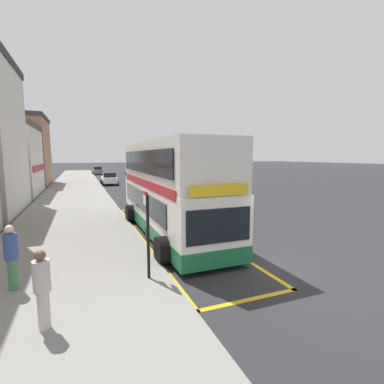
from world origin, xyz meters
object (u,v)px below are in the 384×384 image
(double_decker_bus, at_px, (169,191))
(parked_car_grey_kerbside, at_px, (98,171))
(parked_car_white_across, at_px, (109,179))
(pedestrian_waiting_near_sign, at_px, (42,287))
(bus_stop_sign, at_px, (147,227))
(parked_car_teal_behind, at_px, (209,188))
(pedestrian_further_back, at_px, (11,254))
(parked_car_silver_ahead, at_px, (131,171))

(double_decker_bus, height_order, parked_car_grey_kerbside, double_decker_bus)
(parked_car_white_across, distance_m, pedestrian_waiting_near_sign, 32.26)
(bus_stop_sign, bearing_deg, parked_car_teal_behind, 58.84)
(double_decker_bus, relative_size, parked_car_white_across, 2.54)
(parked_car_grey_kerbside, relative_size, pedestrian_further_back, 2.33)
(parked_car_grey_kerbside, relative_size, pedestrian_waiting_near_sign, 2.44)
(bus_stop_sign, bearing_deg, parked_car_white_across, 86.75)
(parked_car_white_across, distance_m, parked_car_silver_ahead, 18.83)
(bus_stop_sign, xyz_separation_m, parked_car_white_across, (1.72, 30.27, -0.87))
(pedestrian_further_back, bearing_deg, parked_car_white_across, 79.86)
(parked_car_grey_kerbside, height_order, pedestrian_waiting_near_sign, pedestrian_waiting_near_sign)
(bus_stop_sign, bearing_deg, parked_car_grey_kerbside, 88.35)
(parked_car_white_across, bearing_deg, double_decker_bus, -91.23)
(parked_car_teal_behind, bearing_deg, parked_car_silver_ahead, -89.28)
(double_decker_bus, xyz_separation_m, parked_car_silver_ahead, (5.48, 43.21, -1.26))
(parked_car_silver_ahead, bearing_deg, parked_car_white_across, -108.50)
(double_decker_bus, height_order, parked_car_teal_behind, double_decker_bus)
(double_decker_bus, relative_size, pedestrian_further_back, 5.92)
(parked_car_white_across, relative_size, parked_car_teal_behind, 1.00)
(pedestrian_waiting_near_sign, bearing_deg, pedestrian_further_back, 113.41)
(parked_car_grey_kerbside, distance_m, pedestrian_further_back, 52.46)
(pedestrian_waiting_near_sign, height_order, pedestrian_further_back, pedestrian_further_back)
(double_decker_bus, distance_m, bus_stop_sign, 5.40)
(parked_car_teal_behind, bearing_deg, pedestrian_waiting_near_sign, 53.12)
(parked_car_silver_ahead, relative_size, pedestrian_waiting_near_sign, 2.44)
(pedestrian_waiting_near_sign, bearing_deg, parked_car_white_across, 82.30)
(bus_stop_sign, distance_m, pedestrian_further_back, 3.68)
(bus_stop_sign, height_order, pedestrian_further_back, bus_stop_sign)
(pedestrian_further_back, bearing_deg, parked_car_silver_ahead, 76.69)
(parked_car_silver_ahead, bearing_deg, parked_car_grey_kerbside, 142.69)
(parked_car_grey_kerbside, height_order, parked_car_teal_behind, same)
(bus_stop_sign, distance_m, parked_car_teal_behind, 17.82)
(double_decker_bus, distance_m, parked_car_grey_kerbside, 47.89)
(parked_car_silver_ahead, height_order, parked_car_teal_behind, same)
(parked_car_teal_behind, bearing_deg, bus_stop_sign, 56.86)
(parked_car_silver_ahead, xyz_separation_m, pedestrian_further_back, (-11.25, -47.55, 0.33))
(double_decker_bus, bearing_deg, parked_car_teal_behind, 55.68)
(parked_car_grey_kerbside, distance_m, parked_car_teal_behind, 38.34)
(double_decker_bus, bearing_deg, pedestrian_further_back, -143.02)
(parked_car_white_across, relative_size, parked_car_grey_kerbside, 1.00)
(pedestrian_waiting_near_sign, bearing_deg, bus_stop_sign, 33.21)
(pedestrian_further_back, bearing_deg, parked_car_grey_kerbside, 84.40)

